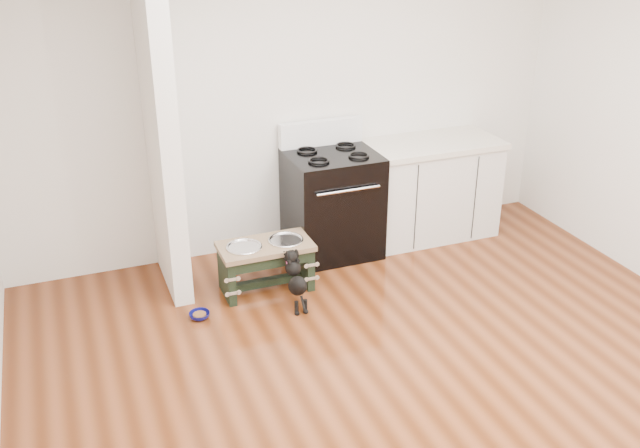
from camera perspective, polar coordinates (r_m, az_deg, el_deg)
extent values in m
plane|color=#4D220D|center=(4.70, 8.25, -13.83)|extent=(5.00, 5.00, 0.00)
plane|color=silver|center=(6.17, -2.36, 10.08)|extent=(5.00, 0.00, 5.00)
cube|color=silver|center=(5.53, -12.66, 7.74)|extent=(0.15, 0.80, 2.70)
cube|color=black|center=(6.24, 0.99, 1.60)|extent=(0.76, 0.65, 0.92)
cube|color=black|center=(6.00, 2.10, -0.01)|extent=(0.58, 0.02, 0.50)
cylinder|color=silver|center=(5.84, 2.30, 2.69)|extent=(0.56, 0.02, 0.02)
cube|color=white|center=(6.28, 0.07, 7.32)|extent=(0.76, 0.08, 0.22)
torus|color=black|center=(5.88, -0.09, 5.08)|extent=(0.18, 0.18, 0.02)
torus|color=black|center=(6.01, 3.12, 5.49)|extent=(0.18, 0.18, 0.02)
torus|color=black|center=(6.13, -1.04, 5.90)|extent=(0.18, 0.18, 0.02)
torus|color=black|center=(6.25, 2.07, 6.29)|extent=(0.18, 0.18, 0.02)
cube|color=silver|center=(6.67, 8.73, 2.63)|extent=(1.20, 0.60, 0.86)
cube|color=beige|center=(6.52, 8.99, 6.34)|extent=(1.24, 0.64, 0.05)
cube|color=black|center=(6.62, 9.61, -1.22)|extent=(1.20, 0.06, 0.10)
cube|color=black|center=(5.69, -7.47, -4.14)|extent=(0.06, 0.36, 0.37)
cube|color=black|center=(5.85, -1.30, -3.05)|extent=(0.06, 0.36, 0.37)
cube|color=black|center=(5.56, -3.88, -3.10)|extent=(0.59, 0.03, 0.09)
cube|color=black|center=(5.82, -4.30, -4.65)|extent=(0.59, 0.06, 0.06)
cube|color=brown|center=(5.67, -4.40, -1.79)|extent=(0.74, 0.40, 0.04)
cylinder|color=silver|center=(5.63, -6.08, -2.05)|extent=(0.25, 0.25, 0.05)
cylinder|color=silver|center=(5.71, -2.75, -1.49)|extent=(0.25, 0.25, 0.05)
torus|color=silver|center=(5.62, -6.09, -1.83)|extent=(0.29, 0.29, 0.02)
torus|color=silver|center=(5.70, -2.75, -1.27)|extent=(0.29, 0.29, 0.02)
cylinder|color=black|center=(5.47, -1.89, -6.72)|extent=(0.03, 0.03, 0.11)
cylinder|color=black|center=(5.49, -1.19, -6.58)|extent=(0.03, 0.03, 0.11)
sphere|color=black|center=(5.49, -1.85, -7.16)|extent=(0.04, 0.04, 0.04)
sphere|color=black|center=(5.51, -1.15, -7.02)|extent=(0.04, 0.04, 0.04)
ellipsoid|color=black|center=(5.47, -1.81, -4.97)|extent=(0.13, 0.30, 0.27)
sphere|color=black|center=(5.50, -2.16, -3.54)|extent=(0.12, 0.12, 0.12)
sphere|color=black|center=(5.49, -2.30, -2.63)|extent=(0.11, 0.11, 0.11)
sphere|color=black|center=(5.54, -2.88, -2.37)|extent=(0.04, 0.04, 0.04)
sphere|color=black|center=(5.56, -2.20, -2.25)|extent=(0.04, 0.04, 0.04)
cylinder|color=black|center=(5.42, -1.38, -6.33)|extent=(0.02, 0.09, 0.10)
torus|color=#D43E79|center=(5.49, -2.24, -3.07)|extent=(0.10, 0.06, 0.09)
imported|color=#0C0D54|center=(5.51, -9.62, -7.22)|extent=(0.19, 0.19, 0.05)
cylinder|color=brown|center=(5.51, -9.62, -7.19)|extent=(0.10, 0.10, 0.02)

